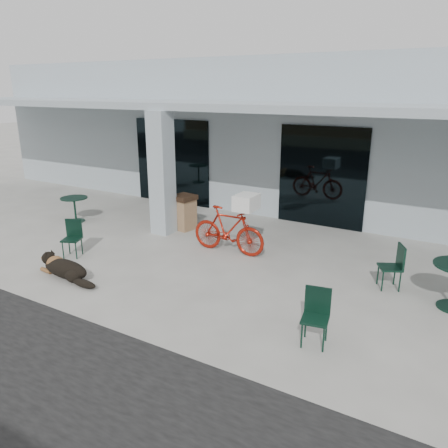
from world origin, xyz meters
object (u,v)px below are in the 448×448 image
Objects in this scene: bicycle at (228,230)px; dog at (65,268)px; cafe_chair_far_a at (315,318)px; trash_receptacle at (184,212)px; cafe_chair_near at (72,239)px; cafe_chair_far_b at (390,267)px; cafe_table_near at (75,210)px.

dog is at bearing 142.82° from bicycle.
trash_receptacle is (-4.88, 3.57, 0.04)m from cafe_chair_far_a.
bicycle is 1.92× the size of trash_receptacle.
cafe_chair_far_a is (5.88, -0.65, 0.01)m from cafe_chair_near.
bicycle is 3.57m from cafe_chair_far_b.
trash_receptacle is at bearing 91.97° from dog.
cafe_chair_far_b is at bearing 31.18° from dog.
trash_receptacle reaches higher than cafe_chair_near.
trash_receptacle is at bearing 62.82° from bicycle.
trash_receptacle reaches higher than cafe_table_near.
cafe_chair_far_b is (6.45, 1.91, 0.02)m from cafe_chair_near.
cafe_chair_far_b is (0.57, 2.56, 0.01)m from cafe_chair_far_a.
cafe_chair_near is 0.89× the size of trash_receptacle.
bicycle is at bearing 10.89° from cafe_chair_near.
cafe_table_near is at bearing 113.36° from cafe_chair_near.
cafe_chair_near is 5.92m from cafe_chair_far_a.
cafe_chair_far_a is at bearing 7.50° from dog.
cafe_chair_near is 6.73m from cafe_chair_far_b.
cafe_chair_far_b is (3.56, -0.10, -0.11)m from bicycle.
cafe_chair_far_a is at bearing -132.91° from bicycle.
cafe_chair_near is (-2.89, -2.01, -0.12)m from bicycle.
cafe_chair_far_b is at bearing -92.91° from bicycle.
cafe_chair_far_b is (8.53, -0.01, 0.08)m from cafe_table_near.
bicycle is 4.97m from cafe_table_near.
dog is at bearing -44.17° from cafe_table_near.
dog is 1.55× the size of cafe_chair_near.
cafe_table_near is at bearing -161.98° from trash_receptacle.
bicycle reaches higher than cafe_chair_far_a.
bicycle reaches higher than cafe_chair_near.
dog is 6.30m from cafe_chair_far_b.
cafe_chair_far_a is at bearing -30.15° from cafe_chair_near.
cafe_chair_far_a reaches higher than cafe_chair_near.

